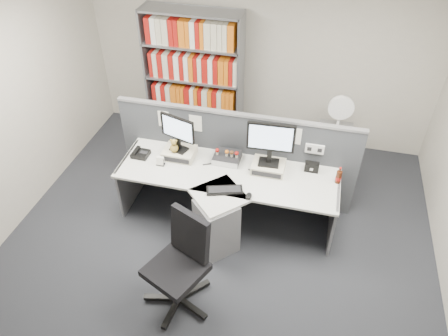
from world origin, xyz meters
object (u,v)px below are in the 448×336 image
(desk, at_px, (223,201))
(monitor_right, at_px, (271,140))
(monitor_left, at_px, (178,131))
(desktop_pc, at_px, (227,158))
(keyboard, at_px, (225,190))
(desk_phone, at_px, (140,154))
(desk_fan, at_px, (340,110))
(desk_calendar, at_px, (160,161))
(speaker, at_px, (312,167))
(shelving_unit, at_px, (194,80))
(filing_cabinet, at_px, (332,154))
(mouse, at_px, (249,196))
(cola_bottle, at_px, (339,177))
(office_chair, at_px, (181,261))

(desk, height_order, monitor_right, monitor_right)
(monitor_left, xyz_separation_m, desktop_pc, (0.59, 0.06, -0.34))
(keyboard, relative_size, desk_phone, 2.10)
(monitor_left, relative_size, desk_fan, 0.84)
(desk_calendar, bearing_deg, desk_phone, 160.92)
(desk, xyz_separation_m, desk_phone, (-1.12, 0.27, 0.30))
(desk_calendar, height_order, speaker, desk_calendar)
(shelving_unit, relative_size, filing_cabinet, 2.86)
(desk, height_order, filing_cabinet, desk)
(mouse, relative_size, cola_bottle, 0.52)
(monitor_left, bearing_deg, desktop_pc, 5.71)
(monitor_left, xyz_separation_m, shelving_unit, (-0.26, 1.47, -0.12))
(keyboard, height_order, speaker, speaker)
(desk, distance_m, desk_fan, 1.94)
(desk_fan, bearing_deg, shelving_unit, 167.92)
(desk_phone, bearing_deg, cola_bottle, 1.99)
(keyboard, distance_m, speaker, 1.08)
(speaker, bearing_deg, monitor_right, -167.12)
(desk_fan, bearing_deg, desktop_pc, -142.74)
(keyboard, bearing_deg, desk, 114.26)
(monitor_right, xyz_separation_m, desk_phone, (-1.57, -0.11, -0.40))
(desk, distance_m, office_chair, 1.05)
(desktop_pc, distance_m, mouse, 0.69)
(filing_cabinet, relative_size, office_chair, 0.65)
(monitor_left, distance_m, desk_calendar, 0.43)
(desk, relative_size, keyboard, 6.07)
(speaker, distance_m, cola_bottle, 0.34)
(desk_fan, bearing_deg, mouse, -119.65)
(desk_calendar, bearing_deg, mouse, -14.99)
(desk_calendar, bearing_deg, cola_bottle, 5.18)
(desktop_pc, height_order, cola_bottle, cola_bottle)
(monitor_left, relative_size, desk_calendar, 4.05)
(speaker, relative_size, shelving_unit, 0.08)
(shelving_unit, bearing_deg, office_chair, -75.57)
(monitor_right, bearing_deg, desktop_pc, 173.51)
(filing_cabinet, relative_size, desk_fan, 1.26)
(shelving_unit, relative_size, desk_fan, 3.60)
(keyboard, relative_size, mouse, 3.86)
(keyboard, xyz_separation_m, cola_bottle, (1.21, 0.46, 0.07))
(desk_phone, relative_size, shelving_unit, 0.10)
(monitor_left, bearing_deg, shelving_unit, 99.90)
(monitor_right, relative_size, desk_fan, 0.99)
(monitor_left, bearing_deg, desk_phone, -166.97)
(monitor_left, xyz_separation_m, monitor_right, (1.10, 0.00, 0.05))
(desk_phone, relative_size, speaker, 1.24)
(monitor_left, bearing_deg, office_chair, -71.08)
(shelving_unit, distance_m, filing_cabinet, 2.24)
(monitor_right, relative_size, keyboard, 1.28)
(speaker, distance_m, office_chair, 1.90)
(speaker, bearing_deg, cola_bottle, -24.37)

